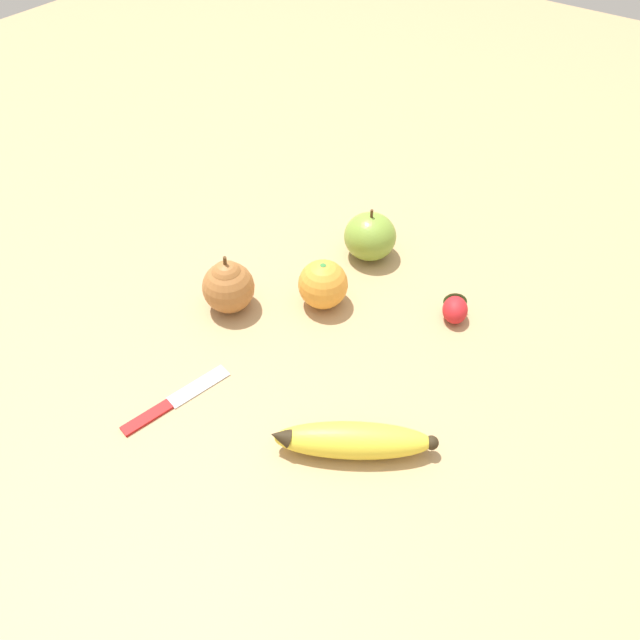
# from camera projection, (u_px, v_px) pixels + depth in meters

# --- Properties ---
(ground_plane) EXTENTS (3.00, 3.00, 0.00)m
(ground_plane) POSITION_uv_depth(u_px,v_px,m) (357.00, 366.00, 0.84)
(ground_plane) COLOR tan
(banana) EXTENTS (0.14, 0.18, 0.04)m
(banana) POSITION_uv_depth(u_px,v_px,m) (352.00, 440.00, 0.73)
(banana) COLOR yellow
(banana) RESTS_ON ground_plane
(orange) EXTENTS (0.07, 0.07, 0.07)m
(orange) POSITION_uv_depth(u_px,v_px,m) (323.00, 284.00, 0.90)
(orange) COLOR orange
(orange) RESTS_ON ground_plane
(pear) EXTENTS (0.08, 0.08, 0.09)m
(pear) POSITION_uv_depth(u_px,v_px,m) (228.00, 285.00, 0.89)
(pear) COLOR #A36633
(pear) RESTS_ON ground_plane
(strawberry) EXTENTS (0.06, 0.05, 0.04)m
(strawberry) POSITION_uv_depth(u_px,v_px,m) (455.00, 308.00, 0.89)
(strawberry) COLOR red
(strawberry) RESTS_ON ground_plane
(apple) EXTENTS (0.08, 0.08, 0.09)m
(apple) POSITION_uv_depth(u_px,v_px,m) (370.00, 236.00, 0.98)
(apple) COLOR olive
(apple) RESTS_ON ground_plane
(paring_knife) EXTENTS (0.15, 0.05, 0.01)m
(paring_knife) POSITION_uv_depth(u_px,v_px,m) (173.00, 401.00, 0.79)
(paring_knife) COLOR silver
(paring_knife) RESTS_ON ground_plane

